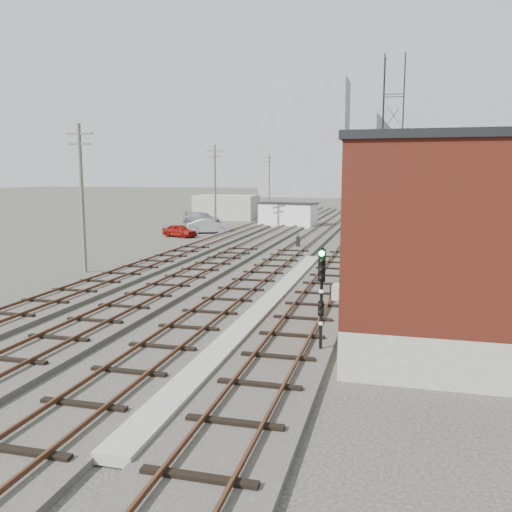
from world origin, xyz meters
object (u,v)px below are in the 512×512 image
(car_silver, at_px, (209,226))
(car_red, at_px, (180,231))
(signal_mast, at_px, (321,294))
(switch_stand, at_px, (298,242))
(site_trailer, at_px, (288,215))
(car_grey, at_px, (202,219))

(car_silver, bearing_deg, car_red, 137.90)
(signal_mast, distance_m, switch_stand, 26.08)
(site_trailer, bearing_deg, car_silver, -115.86)
(car_silver, bearing_deg, car_grey, 4.87)
(signal_mast, xyz_separation_m, site_trailer, (-9.73, 43.60, -0.69))
(car_silver, bearing_deg, site_trailer, -56.15)
(signal_mast, relative_size, switch_stand, 3.07)
(signal_mast, distance_m, car_red, 35.63)
(car_red, bearing_deg, signal_mast, -130.56)
(switch_stand, distance_m, site_trailer, 18.66)
(switch_stand, height_order, car_grey, car_grey)
(car_grey, bearing_deg, signal_mast, -130.45)
(signal_mast, height_order, car_silver, signal_mast)
(site_trailer, height_order, car_red, site_trailer)
(car_grey, bearing_deg, switch_stand, -115.41)
(car_red, bearing_deg, switch_stand, -93.69)
(car_silver, distance_m, car_grey, 9.18)
(switch_stand, distance_m, car_grey, 22.96)
(signal_mast, distance_m, site_trailer, 44.68)
(switch_stand, relative_size, site_trailer, 0.17)
(switch_stand, height_order, site_trailer, site_trailer)
(car_red, relative_size, car_grey, 0.69)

